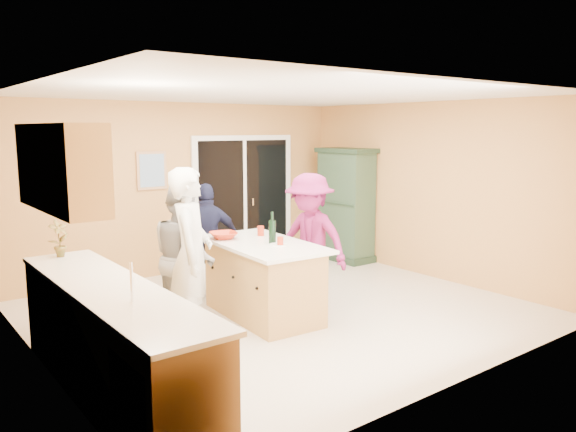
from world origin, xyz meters
TOP-DOWN VIEW (x-y plane):
  - floor at (0.00, 0.00)m, footprint 5.50×5.50m
  - ceiling at (0.00, 0.00)m, footprint 5.50×5.00m
  - wall_back at (0.00, 2.50)m, footprint 5.50×0.10m
  - wall_front at (0.00, -2.50)m, footprint 5.50×0.10m
  - wall_left at (-2.75, 0.00)m, footprint 0.10×5.00m
  - wall_right at (2.75, 0.00)m, footprint 0.10×5.00m
  - left_cabinet_run at (-2.45, -1.05)m, footprint 0.65×3.05m
  - upper_cabinets at (-2.58, -0.20)m, footprint 0.35×1.60m
  - sliding_door at (1.05, 2.46)m, footprint 1.90×0.07m
  - framed_picture at (-0.55, 2.48)m, footprint 0.46×0.04m
  - kitchen_island at (-0.30, -0.01)m, footprint 1.04×1.76m
  - green_hutch at (2.49, 1.55)m, footprint 0.54×1.03m
  - woman_white at (-1.32, -0.17)m, footprint 0.74×0.79m
  - woman_grey at (-1.22, 0.19)m, footprint 0.69×0.85m
  - woman_navy at (-0.38, 1.15)m, footprint 0.94×0.58m
  - woman_magenta at (0.43, 0.02)m, footprint 0.90×1.21m
  - serving_bowl at (-0.55, 0.46)m, footprint 0.40×0.40m
  - tulip_vase at (-2.45, 0.45)m, footprint 0.23×0.19m
  - tumbler_near at (-0.26, -0.29)m, footprint 0.08×0.08m
  - tumbler_far at (-0.08, 0.36)m, footprint 0.10×0.10m
  - wine_bottle at (-0.24, -0.11)m, footprint 0.08×0.08m
  - white_plate at (-0.25, -0.23)m, footprint 0.25×0.25m

SIDE VIEW (x-z plane):
  - floor at x=0.00m, z-range 0.00..0.00m
  - kitchen_island at x=-0.30m, z-range -0.03..0.87m
  - left_cabinet_run at x=-2.45m, z-range -0.16..1.08m
  - woman_navy at x=-0.38m, z-range 0.00..1.50m
  - woman_grey at x=-1.22m, z-range 0.00..1.63m
  - woman_magenta at x=0.43m, z-range 0.00..1.66m
  - white_plate at x=-0.25m, z-range 0.89..0.91m
  - woman_white at x=-1.32m, z-range 0.00..1.82m
  - green_hutch at x=2.49m, z-range -0.02..1.86m
  - serving_bowl at x=-0.55m, z-range 0.89..0.97m
  - tumbler_near at x=-0.26m, z-range 0.89..1.00m
  - tumbler_far at x=-0.08m, z-range 0.89..1.01m
  - wine_bottle at x=-0.24m, z-range 0.85..1.22m
  - sliding_door at x=1.05m, z-range 0.00..2.10m
  - tulip_vase at x=-2.45m, z-range 0.94..1.31m
  - wall_back at x=0.00m, z-range 0.00..2.60m
  - wall_front at x=0.00m, z-range 0.00..2.60m
  - wall_left at x=-2.75m, z-range 0.00..2.60m
  - wall_right at x=2.75m, z-range 0.00..2.60m
  - framed_picture at x=-0.55m, z-range 1.32..1.88m
  - upper_cabinets at x=-2.58m, z-range 1.50..2.25m
  - ceiling at x=0.00m, z-range 2.55..2.65m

